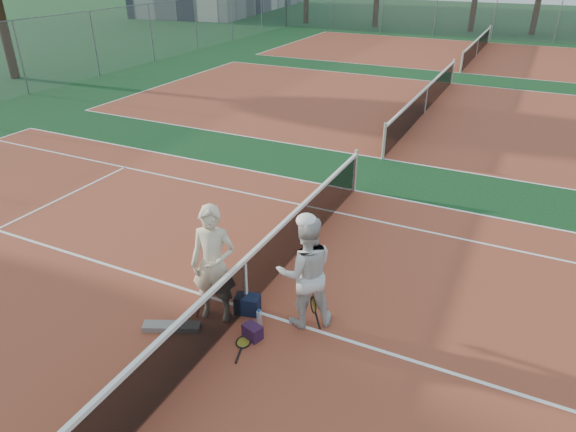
{
  "coord_description": "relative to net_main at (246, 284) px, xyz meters",
  "views": [
    {
      "loc": [
        3.76,
        -6.07,
        5.47
      ],
      "look_at": [
        0.0,
        1.62,
        1.05
      ],
      "focal_mm": 32.0,
      "sensor_mm": 36.0,
      "label": 1
    }
  ],
  "objects": [
    {
      "name": "ground",
      "position": [
        0.0,
        0.0,
        -0.51
      ],
      "size": [
        130.0,
        130.0,
        0.0
      ],
      "primitive_type": "plane",
      "color": "#0E3618",
      "rests_on": "ground"
    },
    {
      "name": "court_main",
      "position": [
        0.0,
        0.0,
        -0.51
      ],
      "size": [
        23.77,
        10.97,
        0.01
      ],
      "primitive_type": "cube",
      "color": "brown",
      "rests_on": "ground"
    },
    {
      "name": "court_far_a",
      "position": [
        0.0,
        13.5,
        -0.51
      ],
      "size": [
        23.77,
        10.97,
        0.01
      ],
      "primitive_type": "cube",
      "color": "brown",
      "rests_on": "ground"
    },
    {
      "name": "court_far_b",
      "position": [
        0.0,
        27.0,
        -0.51
      ],
      "size": [
        23.77,
        10.97,
        0.01
      ],
      "primitive_type": "cube",
      "color": "brown",
      "rests_on": "ground"
    },
    {
      "name": "net_main",
      "position": [
        0.0,
        0.0,
        0.0
      ],
      "size": [
        0.1,
        10.98,
        1.02
      ],
      "primitive_type": null,
      "color": "black",
      "rests_on": "ground"
    },
    {
      "name": "net_far_a",
      "position": [
        0.0,
        13.5,
        0.0
      ],
      "size": [
        0.1,
        10.98,
        1.02
      ],
      "primitive_type": null,
      "color": "black",
      "rests_on": "ground"
    },
    {
      "name": "net_far_b",
      "position": [
        0.0,
        27.0,
        0.0
      ],
      "size": [
        0.1,
        10.98,
        1.02
      ],
      "primitive_type": null,
      "color": "black",
      "rests_on": "ground"
    },
    {
      "name": "fence_back",
      "position": [
        0.0,
        34.0,
        0.99
      ],
      "size": [
        32.0,
        0.06,
        3.0
      ],
      "primitive_type": null,
      "color": "slate",
      "rests_on": "ground"
    },
    {
      "name": "player_a",
      "position": [
        -0.35,
        -0.37,
        0.51
      ],
      "size": [
        0.85,
        0.68,
        2.05
      ],
      "primitive_type": "imported",
      "rotation": [
        0.0,
        0.0,
        0.28
      ],
      "color": "beige",
      "rests_on": "ground"
    },
    {
      "name": "player_b",
      "position": [
        1.03,
        0.15,
        0.45
      ],
      "size": [
        1.18,
        1.13,
        1.93
      ],
      "primitive_type": "imported",
      "rotation": [
        0.0,
        0.0,
        3.74
      ],
      "color": "silver",
      "rests_on": "ground"
    },
    {
      "name": "racket_red",
      "position": [
        -0.53,
        -0.45,
        -0.22
      ],
      "size": [
        0.35,
        0.36,
        0.57
      ],
      "primitive_type": null,
      "rotation": [
        0.0,
        0.0,
        0.75
      ],
      "color": "maroon",
      "rests_on": "ground"
    },
    {
      "name": "racket_black_held",
      "position": [
        1.22,
        0.05,
        -0.22
      ],
      "size": [
        0.23,
        0.3,
        0.59
      ],
      "primitive_type": null,
      "rotation": [
        0.0,
        0.0,
        3.34
      ],
      "color": "black",
      "rests_on": "ground"
    },
    {
      "name": "racket_spare",
      "position": [
        0.39,
        -0.77,
        -0.49
      ],
      "size": [
        0.43,
        0.65,
        0.03
      ],
      "primitive_type": null,
      "rotation": [
        0.0,
        0.0,
        1.86
      ],
      "color": "black",
      "rests_on": "ground"
    },
    {
      "name": "sports_bag_navy",
      "position": [
        0.06,
        -0.06,
        -0.35
      ],
      "size": [
        0.46,
        0.37,
        0.32
      ],
      "primitive_type": "cube",
      "rotation": [
        0.0,
        0.0,
        0.24
      ],
      "color": "black",
      "rests_on": "ground"
    },
    {
      "name": "sports_bag_purple",
      "position": [
        0.46,
        -0.6,
        -0.39
      ],
      "size": [
        0.34,
        0.28,
        0.24
      ],
      "primitive_type": "cube",
      "rotation": [
        0.0,
        0.0,
        -0.3
      ],
      "color": "#28102D",
      "rests_on": "ground"
    },
    {
      "name": "net_cover_canvas",
      "position": [
        -0.83,
        -1.0,
        -0.46
      ],
      "size": [
        0.93,
        0.58,
        0.1
      ],
      "primitive_type": "cube",
      "rotation": [
        0.0,
        0.0,
        0.43
      ],
      "color": "slate",
      "rests_on": "ground"
    },
    {
      "name": "water_bottle",
      "position": [
        0.42,
        -0.31,
        -0.36
      ],
      "size": [
        0.09,
        0.09,
        0.3
      ],
      "primitive_type": "cylinder",
      "color": "silver",
      "rests_on": "ground"
    }
  ]
}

